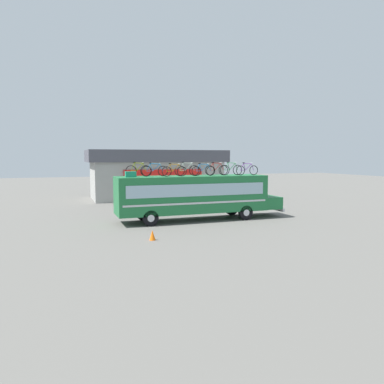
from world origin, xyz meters
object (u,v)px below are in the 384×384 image
at_px(rooftop_bicycle_2, 155,171).
at_px(rooftop_bicycle_6, 216,170).
at_px(rooftop_bicycle_7, 231,170).
at_px(traffic_cone, 152,235).
at_px(rooftop_bicycle_5, 203,170).
at_px(bus, 196,195).
at_px(rooftop_bicycle_1, 138,170).
at_px(rooftop_bicycle_8, 247,170).
at_px(rooftop_bicycle_4, 187,170).
at_px(rooftop_bicycle_3, 174,171).
at_px(luggage_bag_1, 131,174).

height_order(rooftop_bicycle_2, rooftop_bicycle_6, rooftop_bicycle_6).
distance_m(rooftop_bicycle_7, traffic_cone, 8.97).
bearing_deg(rooftop_bicycle_5, traffic_cone, -134.78).
height_order(rooftop_bicycle_5, rooftop_bicycle_7, rooftop_bicycle_7).
xyz_separation_m(bus, rooftop_bicycle_1, (-3.80, 0.43, 1.66)).
xyz_separation_m(rooftop_bicycle_7, traffic_cone, (-6.84, -4.88, -3.13)).
distance_m(rooftop_bicycle_8, traffic_cone, 9.64).
bearing_deg(rooftop_bicycle_4, rooftop_bicycle_8, -5.41).
height_order(rooftop_bicycle_2, rooftop_bicycle_3, rooftop_bicycle_2).
bearing_deg(rooftop_bicycle_1, rooftop_bicycle_4, -6.36).
xyz_separation_m(bus, rooftop_bicycle_3, (-1.62, -0.36, 1.63)).
relative_size(rooftop_bicycle_3, rooftop_bicycle_7, 1.00).
bearing_deg(luggage_bag_1, rooftop_bicycle_8, -1.08).
distance_m(rooftop_bicycle_2, rooftop_bicycle_6, 4.38).
relative_size(rooftop_bicycle_5, rooftop_bicycle_8, 0.99).
relative_size(bus, luggage_bag_1, 17.37).
relative_size(bus, rooftop_bicycle_4, 6.72).
distance_m(rooftop_bicycle_2, rooftop_bicycle_5, 3.28).
distance_m(rooftop_bicycle_1, rooftop_bicycle_4, 3.22).
bearing_deg(rooftop_bicycle_7, luggage_bag_1, -178.59).
bearing_deg(rooftop_bicycle_2, rooftop_bicycle_8, -5.26).
xyz_separation_m(rooftop_bicycle_1, rooftop_bicycle_7, (6.43, -0.44, -0.01)).
distance_m(bus, rooftop_bicycle_5, 1.71).
bearing_deg(rooftop_bicycle_6, luggage_bag_1, -176.11).
bearing_deg(rooftop_bicycle_4, rooftop_bicycle_7, -1.43).
bearing_deg(bus, rooftop_bicycle_3, -167.62).
xyz_separation_m(rooftop_bicycle_3, rooftop_bicycle_7, (4.25, 0.34, 0.02)).
distance_m(luggage_bag_1, rooftop_bicycle_5, 4.92).
height_order(bus, traffic_cone, bus).
distance_m(luggage_bag_1, traffic_cone, 5.54).
height_order(rooftop_bicycle_2, traffic_cone, rooftop_bicycle_2).
distance_m(rooftop_bicycle_4, rooftop_bicycle_6, 2.23).
height_order(luggage_bag_1, rooftop_bicycle_7, rooftop_bicycle_7).
relative_size(luggage_bag_1, rooftop_bicycle_3, 0.40).
bearing_deg(rooftop_bicycle_4, rooftop_bicycle_2, 175.05).
bearing_deg(luggage_bag_1, rooftop_bicycle_1, 44.52).
xyz_separation_m(rooftop_bicycle_4, rooftop_bicycle_7, (3.23, -0.08, -0.00)).
relative_size(bus, traffic_cone, 22.63).
height_order(luggage_bag_1, rooftop_bicycle_2, rooftop_bicycle_2).
height_order(rooftop_bicycle_3, rooftop_bicycle_7, rooftop_bicycle_7).
bearing_deg(rooftop_bicycle_8, bus, 174.77).
relative_size(luggage_bag_1, rooftop_bicycle_7, 0.40).
bearing_deg(bus, rooftop_bicycle_6, 7.93).
distance_m(bus, rooftop_bicycle_7, 3.11).
height_order(rooftop_bicycle_1, rooftop_bicycle_4, rooftop_bicycle_1).
relative_size(bus, rooftop_bicycle_2, 6.56).
bearing_deg(traffic_cone, rooftop_bicycle_2, 74.30).
xyz_separation_m(rooftop_bicycle_2, rooftop_bicycle_6, (4.38, -0.03, 0.01)).
height_order(rooftop_bicycle_6, traffic_cone, rooftop_bicycle_6).
bearing_deg(rooftop_bicycle_2, luggage_bag_1, -165.12).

